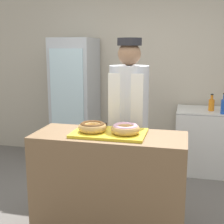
{
  "coord_description": "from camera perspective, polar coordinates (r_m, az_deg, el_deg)",
  "views": [
    {
      "loc": [
        0.64,
        -2.55,
        1.67
      ],
      "look_at": [
        0.0,
        0.1,
        1.11
      ],
      "focal_mm": 50.0,
      "sensor_mm": 36.0,
      "label": 1
    }
  ],
  "objects": [
    {
      "name": "wall_back",
      "position": [
        4.73,
        5.81,
        7.62
      ],
      "size": [
        8.0,
        0.06,
        2.7
      ],
      "color": "#BCB29E",
      "rests_on": "ground_plane"
    },
    {
      "name": "display_counter",
      "position": [
        2.89,
        -0.48,
        -13.07
      ],
      "size": [
        1.34,
        0.54,
        0.93
      ],
      "color": "brown",
      "rests_on": "ground_plane"
    },
    {
      "name": "serving_tray",
      "position": [
        2.72,
        -0.49,
        -3.87
      ],
      "size": [
        0.63,
        0.41,
        0.02
      ],
      "color": "yellow",
      "rests_on": "display_counter"
    },
    {
      "name": "donut_chocolate_glaze",
      "position": [
        2.73,
        -3.6,
        -2.67
      ],
      "size": [
        0.25,
        0.25,
        0.08
      ],
      "color": "tan",
      "rests_on": "serving_tray"
    },
    {
      "name": "donut_light_glaze",
      "position": [
        2.66,
        2.47,
        -3.04
      ],
      "size": [
        0.25,
        0.25,
        0.08
      ],
      "color": "tan",
      "rests_on": "serving_tray"
    },
    {
      "name": "brownie_back_left",
      "position": [
        2.89,
        -1.81,
        -2.42
      ],
      "size": [
        0.07,
        0.07,
        0.03
      ],
      "color": "black",
      "rests_on": "serving_tray"
    },
    {
      "name": "brownie_back_right",
      "position": [
        2.84,
        2.35,
        -2.66
      ],
      "size": [
        0.07,
        0.07,
        0.03
      ],
      "color": "black",
      "rests_on": "serving_tray"
    },
    {
      "name": "baker_person",
      "position": [
        3.25,
        3.04,
        -1.56
      ],
      "size": [
        0.4,
        0.4,
        1.77
      ],
      "color": "#4C4C51",
      "rests_on": "ground_plane"
    },
    {
      "name": "beverage_fridge",
      "position": [
        4.63,
        -6.67,
        2.0
      ],
      "size": [
        0.57,
        0.68,
        1.81
      ],
      "color": "#ADB2B7",
      "rests_on": "ground_plane"
    },
    {
      "name": "chest_freezer",
      "position": [
        4.48,
        17.73,
        -5.01
      ],
      "size": [
        0.96,
        0.63,
        0.86
      ],
      "color": "silver",
      "rests_on": "ground_plane"
    },
    {
      "name": "bottle_blue",
      "position": [
        4.13,
        19.77,
        1.05
      ],
      "size": [
        0.07,
        0.07,
        0.26
      ],
      "color": "#1E4CB2",
      "rests_on": "chest_freezer"
    },
    {
      "name": "bottle_orange",
      "position": [
        4.29,
        17.73,
        1.33
      ],
      "size": [
        0.08,
        0.08,
        0.22
      ],
      "color": "orange",
      "rests_on": "chest_freezer"
    }
  ]
}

